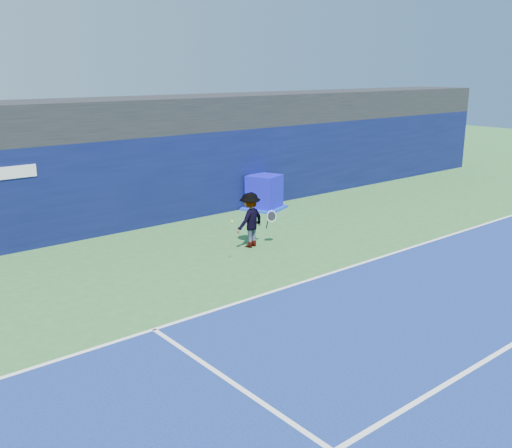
% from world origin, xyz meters
% --- Properties ---
extents(ground, '(80.00, 80.00, 0.00)m').
position_xyz_m(ground, '(0.00, 0.00, 0.00)').
color(ground, '#326C30').
rests_on(ground, ground).
extents(baseline, '(24.00, 0.10, 0.01)m').
position_xyz_m(baseline, '(0.00, 3.00, 0.01)').
color(baseline, white).
rests_on(baseline, ground).
extents(service_line, '(24.00, 0.10, 0.01)m').
position_xyz_m(service_line, '(0.00, -2.00, 0.01)').
color(service_line, white).
rests_on(service_line, ground).
extents(stadium_band, '(36.00, 3.00, 1.20)m').
position_xyz_m(stadium_band, '(0.00, 11.50, 3.60)').
color(stadium_band, black).
rests_on(stadium_band, back_wall_assembly).
extents(back_wall_assembly, '(36.00, 1.03, 3.00)m').
position_xyz_m(back_wall_assembly, '(-0.00, 10.50, 1.50)').
color(back_wall_assembly, '#0A103B').
rests_on(back_wall_assembly, ground).
extents(equipment_cart, '(1.75, 1.75, 1.30)m').
position_xyz_m(equipment_cart, '(3.48, 9.53, 0.59)').
color(equipment_cart, '#110DC2').
rests_on(equipment_cart, ground).
extents(tennis_player, '(1.33, 0.84, 1.65)m').
position_xyz_m(tennis_player, '(0.08, 6.16, 0.83)').
color(tennis_player, white).
rests_on(tennis_player, ground).
extents(tennis_ball, '(0.06, 0.06, 0.06)m').
position_xyz_m(tennis_ball, '(-1.39, 5.09, 1.25)').
color(tennis_ball, '#CEF41B').
rests_on(tennis_ball, ground).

